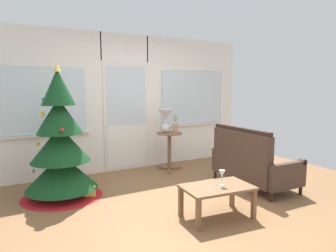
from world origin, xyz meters
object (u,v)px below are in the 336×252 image
Objects in this scene: flower_vase at (176,126)px; christmas_tree at (61,151)px; settee_sofa at (250,164)px; coffee_table at (217,191)px; wine_glass at (222,174)px; table_lamp at (166,118)px; side_table at (169,144)px; gift_box at (88,191)px.

christmas_tree is at bearing -169.98° from flower_vase.
settee_sofa is at bearing -20.95° from christmas_tree.
wine_glass is at bearing -22.18° from coffee_table.
table_lamp reaches higher than flower_vase.
table_lamp reaches higher than wine_glass.
coffee_table is at bearing -104.90° from side_table.
christmas_tree is at bearing 132.20° from wine_glass.
coffee_table is 0.21m from wine_glass.
flower_vase is (2.15, 0.38, 0.17)m from christmas_tree.
table_lamp is at bearing 22.24° from gift_box.
gift_box is at bearing -159.62° from side_table.
side_table reaches higher than wine_glass.
table_lamp is 0.49× the size of coffee_table.
table_lamp reaches higher than gift_box.
side_table is 1.65× the size of table_lamp.
table_lamp reaches higher than side_table.
gift_box is (0.32, -0.20, -0.59)m from christmas_tree.
settee_sofa is 1.59m from side_table.
side_table is 3.72× the size of wine_glass.
gift_box is (-1.16, 1.47, -0.25)m from coffee_table.
flower_vase is (0.10, -0.06, 0.33)m from side_table.
table_lamp is 2.60× the size of gift_box.
christmas_tree reaches higher than table_lamp.
settee_sofa is 1.77m from table_lamp.
table_lamp is at bearing 76.86° from coffee_table.
flower_vase reaches higher than gift_box.
wine_glass is at bearing -103.45° from side_table.
settee_sofa is 1.60× the size of coffee_table.
coffee_table is (-1.18, -0.65, -0.04)m from settee_sofa.
christmas_tree reaches higher than settee_sofa.
side_table is 2.20m from wine_glass.
wine_glass is at bearing -47.80° from christmas_tree.
gift_box is at bearing -31.86° from christmas_tree.
gift_box is at bearing -157.76° from table_lamp.
table_lamp is at bearing 147.99° from flower_vase.
christmas_tree is 2.63× the size of side_table.
wine_glass is (-0.45, -2.18, -0.48)m from table_lamp.
flower_vase is at bearing 72.12° from coffee_table.
settee_sofa is at bearing -19.29° from gift_box.
gift_box is at bearing 160.71° from settee_sofa.
flower_vase reaches higher than coffee_table.
table_lamp is 2.32m from coffee_table.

